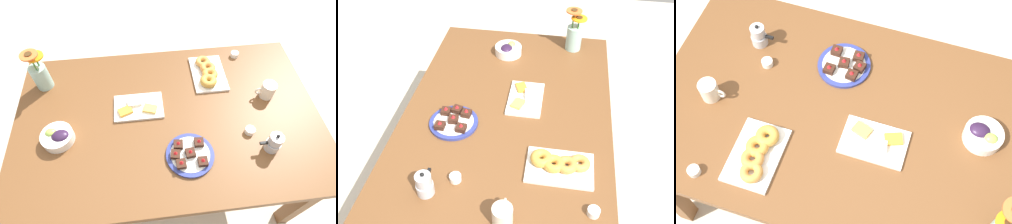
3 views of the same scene
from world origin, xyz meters
The scene contains 11 objects.
ground_plane centered at (0.00, 0.00, 0.00)m, with size 6.00×6.00×0.00m, color beige.
dining_table centered at (0.00, 0.00, 0.65)m, with size 1.60×1.00×0.74m.
coffee_mug centered at (-0.55, -0.08, 0.79)m, with size 0.11×0.08×0.09m.
grape_bowl centered at (0.55, 0.08, 0.77)m, with size 0.15×0.15×0.07m.
cheese_platter centered at (0.15, -0.07, 0.75)m, with size 0.26×0.17×0.03m.
croissant_platter centered at (-0.27, -0.27, 0.76)m, with size 0.19×0.28×0.05m.
jam_cup_honey centered at (-0.40, 0.14, 0.76)m, with size 0.05×0.05×0.03m.
jam_cup_berry centered at (-0.47, -0.41, 0.76)m, with size 0.05×0.05×0.03m.
dessert_plate centered at (-0.07, 0.24, 0.75)m, with size 0.23×0.23×0.05m.
flower_vase centered at (0.67, -0.30, 0.83)m, with size 0.10×0.12×0.26m.
moka_pot centered at (-0.47, 0.24, 0.79)m, with size 0.11×0.07×0.12m.
Camera 2 is at (-1.29, -0.21, 1.97)m, focal length 40.00 mm.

